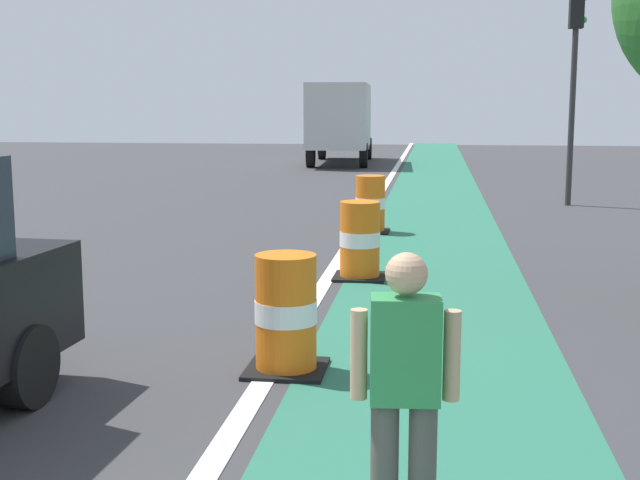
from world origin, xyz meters
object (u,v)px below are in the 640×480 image
at_px(traffic_barrel_mid, 360,241).
at_px(skateboarder_on_lane, 404,399).
at_px(traffic_barrel_back, 370,205).
at_px(traffic_light_corner, 575,59).
at_px(traffic_barrel_front, 286,315).
at_px(delivery_truck_down_block, 341,119).

bearing_deg(traffic_barrel_mid, skateboarder_on_lane, -83.24).
xyz_separation_m(skateboarder_on_lane, traffic_barrel_back, (-1.08, 11.91, -0.38)).
xyz_separation_m(skateboarder_on_lane, traffic_light_corner, (3.37, 16.97, 2.59)).
distance_m(traffic_barrel_front, traffic_barrel_back, 8.72).
xyz_separation_m(traffic_barrel_mid, traffic_barrel_back, (-0.19, 4.40, 0.00)).
bearing_deg(traffic_light_corner, traffic_barrel_mid, -114.25).
bearing_deg(traffic_barrel_back, skateboarder_on_lane, -84.84).
height_order(skateboarder_on_lane, traffic_barrel_front, skateboarder_on_lane).
height_order(skateboarder_on_lane, traffic_barrel_mid, skateboarder_on_lane).
height_order(traffic_barrel_mid, traffic_light_corner, traffic_light_corner).
bearing_deg(delivery_truck_down_block, traffic_barrel_mid, -83.08).
height_order(traffic_barrel_back, delivery_truck_down_block, delivery_truck_down_block).
height_order(traffic_barrel_front, traffic_barrel_back, same).
bearing_deg(traffic_barrel_front, traffic_barrel_mid, 86.07).
relative_size(traffic_barrel_front, traffic_barrel_mid, 1.00).
bearing_deg(traffic_barrel_front, traffic_light_corner, 71.70).
height_order(skateboarder_on_lane, delivery_truck_down_block, delivery_truck_down_block).
bearing_deg(skateboarder_on_lane, delivery_truck_down_block, 96.88).
bearing_deg(skateboarder_on_lane, traffic_barrel_mid, 96.76).
bearing_deg(traffic_light_corner, skateboarder_on_lane, -101.23).
bearing_deg(traffic_barrel_mid, traffic_light_corner, 65.75).
relative_size(skateboarder_on_lane, traffic_barrel_front, 1.55).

